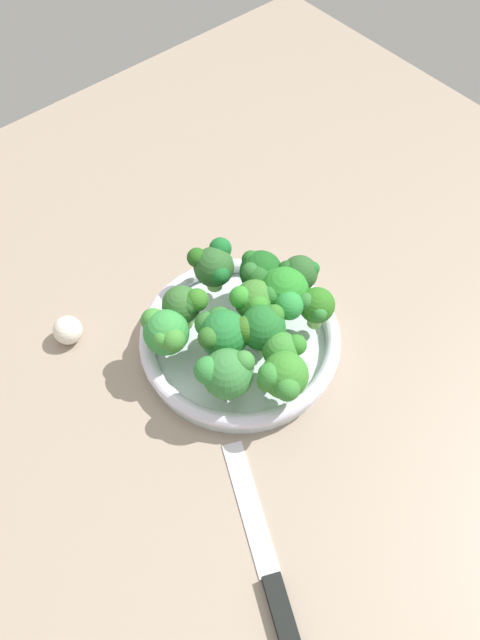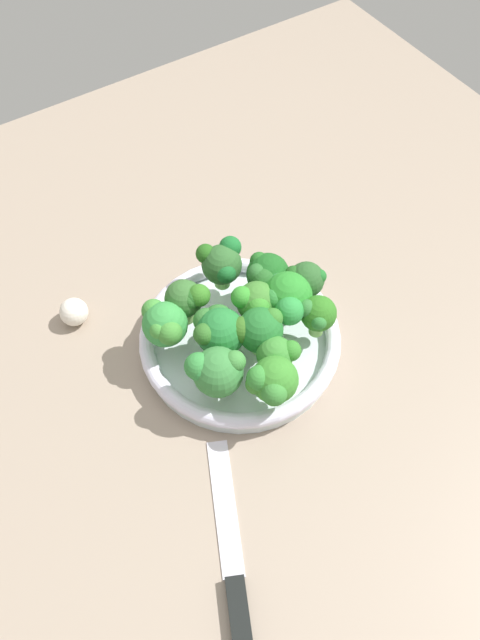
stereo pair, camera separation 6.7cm
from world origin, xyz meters
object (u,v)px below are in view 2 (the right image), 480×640
(broccoli_floret_12, at_px, (272,382))
(knife, at_px, (234,578))
(bowl, at_px, (240,340))
(broccoli_floret_8, at_px, (222,263))
(broccoli_floret_10, at_px, (218,330))
(broccoli_floret_0, at_px, (258,330))
(broccoli_floret_2, at_px, (164,324))
(broccoli_floret_7, at_px, (215,371))
(broccoli_floret_1, at_px, (277,356))
(broccoli_floret_11, at_px, (317,314))
(broccoli_floret_6, at_px, (288,299))
(broccoli_floret_5, at_px, (258,302))
(broccoli_floret_4, at_px, (187,299))
(broccoli_floret_9, at_px, (266,275))
(garlic_bulb, at_px, (74,312))
(broccoli_floret_3, at_px, (305,280))

(broccoli_floret_12, xyz_separation_m, knife, (-0.15, 0.15, -0.08))
(bowl, distance_m, broccoli_floret_8, 0.11)
(broccoli_floret_10, bearing_deg, broccoli_floret_0, -125.88)
(broccoli_floret_10, bearing_deg, broccoli_floret_2, 47.87)
(broccoli_floret_0, xyz_separation_m, broccoli_floret_12, (-0.07, 0.03, -0.00))
(broccoli_floret_0, bearing_deg, broccoli_floret_7, 105.12)
(broccoli_floret_1, bearing_deg, bowl, 3.92)
(bowl, relative_size, knife, 1.10)
(broccoli_floret_11, bearing_deg, broccoli_floret_12, 116.52)
(knife, bearing_deg, broccoli_floret_1, -44.56)
(broccoli_floret_11, bearing_deg, knife, 128.48)
(broccoli_floret_1, height_order, broccoli_floret_10, broccoli_floret_10)
(broccoli_floret_8, distance_m, broccoli_floret_12, 0.20)
(broccoli_floret_1, distance_m, broccoli_floret_6, 0.09)
(broccoli_floret_5, xyz_separation_m, broccoli_floret_7, (-0.06, 0.10, -0.00))
(knife, bearing_deg, broccoli_floret_7, -26.72)
(broccoli_floret_4, distance_m, broccoli_floret_8, 0.08)
(broccoli_floret_2, distance_m, broccoli_floret_9, 0.16)
(garlic_bulb, bearing_deg, broccoli_floret_11, -130.62)
(broccoli_floret_6, xyz_separation_m, broccoli_floret_11, (-0.04, -0.02, -0.00))
(broccoli_floret_6, bearing_deg, broccoli_floret_0, 108.27)
(broccoli_floret_5, bearing_deg, broccoli_floret_7, 119.84)
(broccoli_floret_4, relative_size, broccoli_floret_9, 1.02)
(broccoli_floret_12, distance_m, knife, 0.23)
(broccoli_floret_2, xyz_separation_m, broccoli_floret_10, (-0.05, -0.05, 0.00))
(broccoli_floret_4, relative_size, garlic_bulb, 1.76)
(broccoli_floret_3, distance_m, knife, 0.39)
(broccoli_floret_0, distance_m, broccoli_floret_6, 0.06)
(broccoli_floret_12, bearing_deg, garlic_bulb, 28.56)
(broccoli_floret_6, distance_m, broccoli_floret_8, 0.11)
(broccoli_floret_2, xyz_separation_m, broccoli_floret_5, (-0.04, -0.12, 0.01))
(broccoli_floret_1, relative_size, broccoli_floret_9, 0.94)
(broccoli_floret_1, bearing_deg, broccoli_floret_12, 136.92)
(bowl, distance_m, broccoli_floret_4, 0.10)
(broccoli_floret_5, xyz_separation_m, broccoli_floret_8, (0.08, 0.00, -0.00))
(broccoli_floret_4, height_order, broccoli_floret_8, same)
(broccoli_floret_4, height_order, broccoli_floret_7, broccoli_floret_7)
(knife, bearing_deg, broccoli_floret_9, -39.06)
(broccoli_floret_0, distance_m, knife, 0.30)
(broccoli_floret_8, bearing_deg, broccoli_floret_10, 145.64)
(broccoli_floret_1, relative_size, garlic_bulb, 1.61)
(bowl, distance_m, broccoli_floret_11, 0.12)
(broccoli_floret_12, bearing_deg, broccoli_floret_2, 24.09)
(broccoli_floret_0, xyz_separation_m, broccoli_floret_6, (0.02, -0.06, -0.00))
(broccoli_floret_7, bearing_deg, broccoli_floret_0, -74.88)
(broccoli_floret_8, height_order, broccoli_floret_11, broccoli_floret_8)
(broccoli_floret_3, bearing_deg, broccoli_floret_0, 109.76)
(broccoli_floret_3, bearing_deg, broccoli_floret_2, 77.79)
(knife, bearing_deg, broccoli_floret_10, -28.44)
(broccoli_floret_7, bearing_deg, broccoli_floret_2, 10.05)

